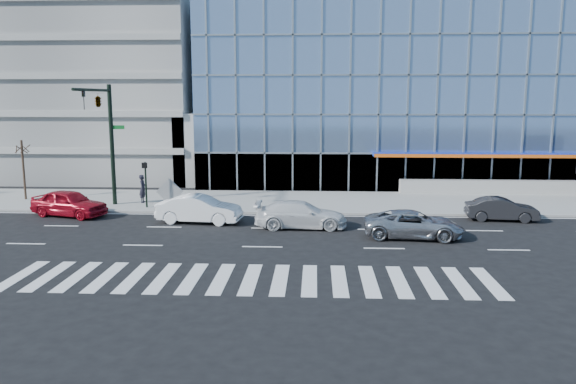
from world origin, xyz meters
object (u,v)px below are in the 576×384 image
dark_sedan (502,209)px  white_suv (301,215)px  white_sedan (199,209)px  traffic_signal (102,116)px  silver_suv (414,224)px  pedestrian (143,189)px  tilted_panel (170,192)px  red_sedan (69,203)px  ped_signal_post (145,177)px  street_tree_near (22,148)px

dark_sedan → white_suv: bearing=107.4°
white_sedan → traffic_signal: bearing=70.1°
traffic_signal → dark_sedan: traffic_signal is taller
silver_suv → pedestrian: (-17.03, 8.40, 0.40)m
white_sedan → dark_sedan: white_sedan is taller
traffic_signal → pedestrian: size_ratio=4.15×
pedestrian → tilted_panel: size_ratio=1.48×
dark_sedan → red_sedan: bearing=95.8°
silver_suv → dark_sedan: silver_suv is taller
ped_signal_post → white_suv: size_ratio=0.58×
tilted_panel → street_tree_near: bearing=170.8°
street_tree_near → ped_signal_post: bearing=-15.1°
white_sedan → red_sedan: size_ratio=1.02×
traffic_signal → tilted_panel: 6.50m
traffic_signal → ped_signal_post: size_ratio=2.67×
ped_signal_post → white_suv: 11.38m
street_tree_near → tilted_panel: 11.29m
traffic_signal → silver_suv: 20.54m
white_suv → red_sedan: (-14.46, 2.43, 0.07)m
white_suv → pedestrian: 12.77m
street_tree_near → dark_sedan: bearing=-8.5°
silver_suv → white_suv: 6.32m
white_suv → street_tree_near: bearing=69.1°
dark_sedan → tilted_panel: bearing=87.3°
traffic_signal → ped_signal_post: traffic_signal is taller
pedestrian → white_suv: bearing=-123.1°
traffic_signal → white_suv: size_ratio=1.54×
street_tree_near → white_suv: bearing=-20.1°
pedestrian → red_sedan: bearing=136.4°
ped_signal_post → red_sedan: 4.92m
white_suv → red_sedan: bearing=79.7°
red_sedan → street_tree_near: bearing=64.9°
pedestrian → tilted_panel: (2.09, -0.84, -0.04)m
traffic_signal → silver_suv: bearing=-18.5°
white_suv → tilted_panel: tilted_panel is taller
red_sedan → white_suv: bearing=-82.5°
red_sedan → pedestrian: (3.42, 3.99, 0.29)m
pedestrian → tilted_panel: pedestrian is taller
street_tree_near → pedestrian: street_tree_near is taller
street_tree_near → silver_suv: (25.78, -9.22, -3.06)m
white_suv → tilted_panel: 10.54m
traffic_signal → dark_sedan: size_ratio=1.91×
white_suv → silver_suv: bearing=-109.1°
white_sedan → pedestrian: size_ratio=2.56×
white_sedan → red_sedan: 8.58m
silver_suv → pedestrian: bearing=69.0°
dark_sedan → red_sedan: red_sedan is taller
ped_signal_post → pedestrian: size_ratio=1.56×
white_suv → dark_sedan: 12.26m
white_sedan → tilted_panel: size_ratio=3.80×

